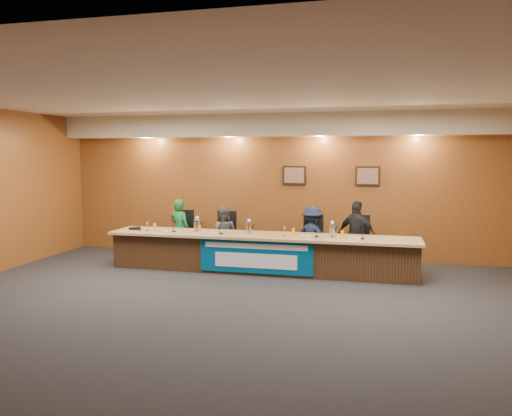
% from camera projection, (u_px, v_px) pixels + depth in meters
% --- Properties ---
extents(floor, '(10.00, 10.00, 0.00)m').
position_uv_depth(floor, '(224.00, 307.00, 7.58)').
color(floor, black).
rests_on(floor, ground).
extents(ceiling, '(10.00, 8.00, 0.04)m').
position_uv_depth(ceiling, '(223.00, 93.00, 7.25)').
color(ceiling, silver).
rests_on(ceiling, wall_back).
extents(wall_back, '(10.00, 0.04, 3.20)m').
position_uv_depth(wall_back, '(277.00, 186.00, 11.28)').
color(wall_back, brown).
rests_on(wall_back, floor).
extents(soffit, '(10.00, 0.50, 0.50)m').
position_uv_depth(soffit, '(275.00, 125.00, 10.89)').
color(soffit, beige).
rests_on(soffit, wall_back).
extents(dais_body, '(6.00, 0.80, 0.70)m').
position_uv_depth(dais_body, '(261.00, 254.00, 9.86)').
color(dais_body, '#3A2413').
rests_on(dais_body, floor).
extents(dais_top, '(6.10, 0.95, 0.05)m').
position_uv_depth(dais_top, '(260.00, 236.00, 9.78)').
color(dais_top, '#A68551').
rests_on(dais_top, dais_body).
extents(banner, '(2.20, 0.02, 0.65)m').
position_uv_depth(banner, '(256.00, 257.00, 9.46)').
color(banner, '#004B79').
rests_on(banner, dais_body).
extents(banner_text_upper, '(2.00, 0.01, 0.10)m').
position_uv_depth(banner_text_upper, '(255.00, 246.00, 9.43)').
color(banner_text_upper, silver).
rests_on(banner_text_upper, banner).
extents(banner_text_lower, '(1.60, 0.01, 0.28)m').
position_uv_depth(banner_text_lower, '(255.00, 261.00, 9.46)').
color(banner_text_lower, silver).
rests_on(banner_text_lower, banner).
extents(wall_photo_left, '(0.52, 0.04, 0.42)m').
position_uv_depth(wall_photo_left, '(294.00, 175.00, 11.13)').
color(wall_photo_left, black).
rests_on(wall_photo_left, wall_back).
extents(wall_photo_right, '(0.52, 0.04, 0.42)m').
position_uv_depth(wall_photo_right, '(368.00, 176.00, 10.74)').
color(wall_photo_right, black).
rests_on(wall_photo_right, wall_back).
extents(panelist_a, '(0.56, 0.46, 1.34)m').
position_uv_depth(panelist_a, '(180.00, 229.00, 10.96)').
color(panelist_a, '#135726').
rests_on(panelist_a, floor).
extents(panelist_b, '(0.59, 0.46, 1.21)m').
position_uv_depth(panelist_b, '(224.00, 234.00, 10.72)').
color(panelist_b, '#4F4D52').
rests_on(panelist_b, floor).
extents(panelist_c, '(0.93, 0.76, 1.26)m').
position_uv_depth(panelist_c, '(312.00, 237.00, 10.26)').
color(panelist_c, '#121734').
rests_on(panelist_c, floor).
extents(panelist_d, '(0.88, 0.62, 1.39)m').
position_uv_depth(panelist_d, '(357.00, 235.00, 10.04)').
color(panelist_d, black).
rests_on(panelist_d, floor).
extents(office_chair_a, '(0.50, 0.50, 0.08)m').
position_uv_depth(office_chair_a, '(182.00, 237.00, 11.07)').
color(office_chair_a, black).
rests_on(office_chair_a, floor).
extents(office_chair_b, '(0.53, 0.53, 0.08)m').
position_uv_depth(office_chair_b, '(225.00, 239.00, 10.83)').
color(office_chair_b, black).
rests_on(office_chair_b, floor).
extents(office_chair_c, '(0.53, 0.53, 0.08)m').
position_uv_depth(office_chair_c, '(313.00, 243.00, 10.38)').
color(office_chair_c, black).
rests_on(office_chair_c, floor).
extents(office_chair_d, '(0.56, 0.56, 0.08)m').
position_uv_depth(office_chair_d, '(357.00, 245.00, 10.16)').
color(office_chair_d, black).
rests_on(office_chair_d, floor).
extents(nameplate_a, '(0.24, 0.08, 0.10)m').
position_uv_depth(nameplate_a, '(160.00, 231.00, 9.96)').
color(nameplate_a, white).
rests_on(nameplate_a, dais_top).
extents(microphone_a, '(0.07, 0.07, 0.02)m').
position_uv_depth(microphone_a, '(174.00, 231.00, 10.11)').
color(microphone_a, black).
rests_on(microphone_a, dais_top).
extents(juice_glass_a, '(0.06, 0.06, 0.15)m').
position_uv_depth(juice_glass_a, '(155.00, 227.00, 10.29)').
color(juice_glass_a, '#FF980A').
rests_on(juice_glass_a, dais_top).
extents(water_glass_a, '(0.08, 0.08, 0.18)m').
position_uv_depth(water_glass_a, '(148.00, 226.00, 10.27)').
color(water_glass_a, silver).
rests_on(water_glass_a, dais_top).
extents(nameplate_b, '(0.24, 0.08, 0.10)m').
position_uv_depth(nameplate_b, '(207.00, 232.00, 9.74)').
color(nameplate_b, white).
rests_on(nameplate_b, dais_top).
extents(microphone_b, '(0.07, 0.07, 0.02)m').
position_uv_depth(microphone_b, '(221.00, 233.00, 9.83)').
color(microphone_b, black).
rests_on(microphone_b, dais_top).
extents(juice_glass_b, '(0.06, 0.06, 0.15)m').
position_uv_depth(juice_glass_b, '(199.00, 229.00, 10.04)').
color(juice_glass_b, '#FF980A').
rests_on(juice_glass_b, dais_top).
extents(water_glass_b, '(0.08, 0.08, 0.18)m').
position_uv_depth(water_glass_b, '(195.00, 228.00, 10.08)').
color(water_glass_b, silver).
rests_on(water_glass_b, dais_top).
extents(nameplate_c, '(0.24, 0.08, 0.10)m').
position_uv_depth(nameplate_c, '(304.00, 236.00, 9.33)').
color(nameplate_c, white).
rests_on(nameplate_c, dais_top).
extents(microphone_c, '(0.07, 0.07, 0.02)m').
position_uv_depth(microphone_c, '(317.00, 237.00, 9.45)').
color(microphone_c, black).
rests_on(microphone_c, dais_top).
extents(juice_glass_c, '(0.06, 0.06, 0.15)m').
position_uv_depth(juice_glass_c, '(293.00, 232.00, 9.58)').
color(juice_glass_c, '#FF980A').
rests_on(juice_glass_c, dais_top).
extents(water_glass_c, '(0.08, 0.08, 0.18)m').
position_uv_depth(water_glass_c, '(284.00, 231.00, 9.56)').
color(water_glass_c, silver).
rests_on(water_glass_c, dais_top).
extents(nameplate_d, '(0.24, 0.08, 0.10)m').
position_uv_depth(nameplate_d, '(353.00, 238.00, 9.09)').
color(nameplate_d, white).
rests_on(nameplate_d, dais_top).
extents(microphone_d, '(0.07, 0.07, 0.02)m').
position_uv_depth(microphone_d, '(363.00, 239.00, 9.20)').
color(microphone_d, black).
rests_on(microphone_d, dais_top).
extents(juice_glass_d, '(0.06, 0.06, 0.15)m').
position_uv_depth(juice_glass_d, '(342.00, 234.00, 9.30)').
color(juice_glass_d, '#FF980A').
rests_on(juice_glass_d, dais_top).
extents(water_glass_d, '(0.08, 0.08, 0.18)m').
position_uv_depth(water_glass_d, '(333.00, 233.00, 9.41)').
color(water_glass_d, silver).
rests_on(water_glass_d, dais_top).
extents(carafe_left, '(0.13, 0.13, 0.26)m').
position_uv_depth(carafe_left, '(197.00, 226.00, 10.07)').
color(carafe_left, silver).
rests_on(carafe_left, dais_top).
extents(carafe_mid, '(0.11, 0.11, 0.25)m').
position_uv_depth(carafe_mid, '(249.00, 228.00, 9.81)').
color(carafe_mid, silver).
rests_on(carafe_mid, dais_top).
extents(carafe_right, '(0.11, 0.11, 0.25)m').
position_uv_depth(carafe_right, '(332.00, 230.00, 9.53)').
color(carafe_right, silver).
rests_on(carafe_right, dais_top).
extents(speakerphone, '(0.32, 0.32, 0.05)m').
position_uv_depth(speakerphone, '(137.00, 228.00, 10.41)').
color(speakerphone, black).
rests_on(speakerphone, dais_top).
extents(paper_stack, '(0.26, 0.33, 0.01)m').
position_uv_depth(paper_stack, '(353.00, 238.00, 9.28)').
color(paper_stack, white).
rests_on(paper_stack, dais_top).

